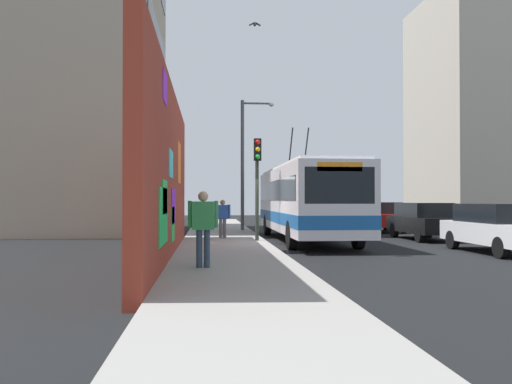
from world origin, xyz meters
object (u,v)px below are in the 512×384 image
object	(u,v)px
city_bus	(305,199)
pedestrian_midblock	(223,216)
traffic_light	(257,171)
parked_car_red	(380,216)
pedestrian_near_wall	(203,222)
parked_car_black	(424,220)
parked_car_white	(497,227)
street_lamp	(246,156)

from	to	relation	value
city_bus	pedestrian_midblock	world-z (taller)	city_bus
pedestrian_midblock	traffic_light	xyz separation A→B (m)	(-1.71, -1.27, 1.74)
parked_car_red	traffic_light	distance (m)	10.78
pedestrian_near_wall	city_bus	bearing A→B (deg)	-23.49
parked_car_black	pedestrian_midblock	world-z (taller)	pedestrian_midblock
parked_car_white	pedestrian_near_wall	xyz separation A→B (m)	(-3.96, 9.33, 0.35)
city_bus	street_lamp	bearing A→B (deg)	19.93
parked_car_white	street_lamp	world-z (taller)	street_lamp
city_bus	pedestrian_near_wall	world-z (taller)	city_bus
city_bus	street_lamp	world-z (taller)	street_lamp
parked_car_red	pedestrian_midblock	distance (m)	10.47
parked_car_red	pedestrian_midblock	world-z (taller)	pedestrian_midblock
parked_car_white	pedestrian_near_wall	size ratio (longest dim) A/B	2.64
parked_car_white	parked_car_red	bearing A→B (deg)	0.00
city_bus	traffic_light	bearing A→B (deg)	126.94
pedestrian_midblock	parked_car_white	bearing A→B (deg)	-123.16
traffic_light	parked_car_red	bearing A→B (deg)	-43.88
city_bus	pedestrian_near_wall	distance (m)	10.37
parked_car_red	pedestrian_near_wall	size ratio (longest dim) A/B	2.41
parked_car_white	parked_car_red	xyz separation A→B (m)	(11.56, 0.00, -0.00)
pedestrian_near_wall	street_lamp	xyz separation A→B (m)	(15.18, -2.07, 2.82)
parked_car_black	street_lamp	bearing A→B (deg)	53.30
city_bus	pedestrian_midblock	size ratio (longest dim) A/B	7.52
city_bus	pedestrian_near_wall	size ratio (longest dim) A/B	6.68
pedestrian_near_wall	street_lamp	world-z (taller)	street_lamp
traffic_light	street_lamp	xyz separation A→B (m)	(7.30, -0.09, 1.21)
parked_car_black	pedestrian_midblock	distance (m)	8.63
parked_car_white	traffic_light	xyz separation A→B (m)	(3.92, 7.35, 1.96)
pedestrian_near_wall	parked_car_white	bearing A→B (deg)	-66.99
city_bus	parked_car_red	xyz separation A→B (m)	(6.03, -5.20, -0.90)
city_bus	parked_car_black	world-z (taller)	city_bus
pedestrian_midblock	street_lamp	size ratio (longest dim) A/B	0.23
pedestrian_near_wall	parked_car_red	bearing A→B (deg)	-31.00
parked_car_black	parked_car_red	size ratio (longest dim) A/B	1.05
parked_car_red	street_lamp	xyz separation A→B (m)	(-0.34, 7.26, 3.17)
pedestrian_near_wall	street_lamp	distance (m)	15.58
parked_car_white	pedestrian_midblock	xyz separation A→B (m)	(5.63, 8.62, 0.22)
parked_car_red	pedestrian_midblock	xyz separation A→B (m)	(-5.93, 8.62, 0.22)
parked_car_red	city_bus	bearing A→B (deg)	139.20
parked_car_red	traffic_light	size ratio (longest dim) A/B	1.08
traffic_light	pedestrian_midblock	bearing A→B (deg)	36.59
parked_car_white	parked_car_black	bearing A→B (deg)	0.00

